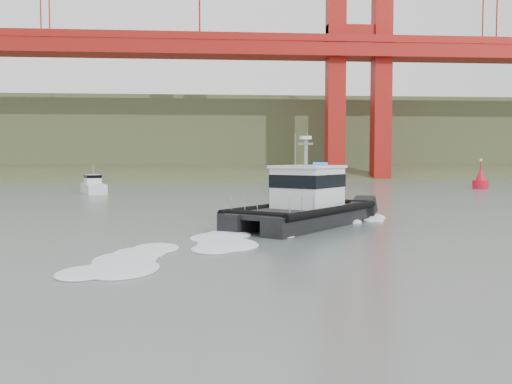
% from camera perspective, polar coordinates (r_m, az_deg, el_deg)
% --- Properties ---
extents(ground, '(400.00, 400.00, 0.00)m').
position_cam_1_polar(ground, '(22.28, 4.30, -7.26)').
color(ground, '#54635F').
rests_on(ground, ground).
extents(headlands, '(500.00, 105.36, 27.12)m').
position_cam_1_polar(headlands, '(147.19, -3.31, 4.63)').
color(headlands, '#404D2C').
rests_on(headlands, ground).
extents(patrol_boat, '(10.58, 11.63, 5.62)m').
position_cam_1_polar(patrol_boat, '(34.76, 4.92, -1.04)').
color(patrol_boat, black).
rests_on(patrol_boat, ground).
extents(motorboat, '(4.05, 6.46, 3.37)m').
position_cam_1_polar(motorboat, '(68.01, -15.96, 0.58)').
color(motorboat, silver).
rests_on(motorboat, ground).
extents(nav_buoy, '(2.00, 2.00, 4.17)m').
position_cam_1_polar(nav_buoy, '(80.05, 21.53, 1.07)').
color(nav_buoy, red).
rests_on(nav_buoy, ground).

